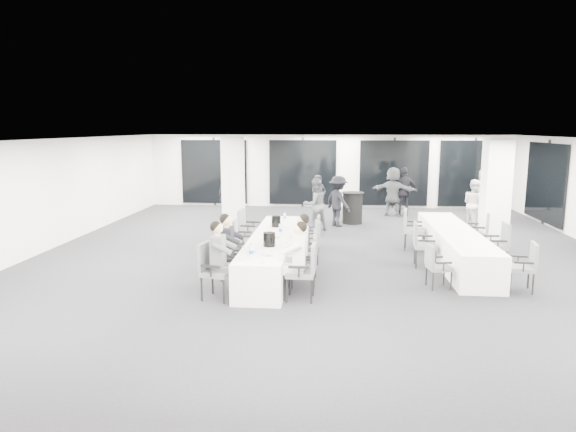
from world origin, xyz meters
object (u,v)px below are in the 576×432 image
object	(u,v)px
chair_side_left_mid	(422,242)
chair_main_left_second	(222,257)
banquet_table_side	(454,246)
standing_guest_d	(404,188)
chair_side_right_near	(525,264)
standing_guest_g	(226,190)
chair_main_right_mid	(309,250)
standing_guest_h	(474,201)
standing_guest_c	(338,198)
chair_main_right_far	(313,232)
chair_side_right_mid	(498,242)
chair_side_left_far	(411,227)
chair_side_left_near	(436,263)
standing_guest_a	(319,195)
standing_guest_f	(393,188)
chair_main_right_second	(308,258)
ice_bucket_far	(276,222)
banquet_table_main	(272,252)
chair_main_right_fourth	(311,239)
chair_main_left_near	(213,267)
chair_main_left_far	(247,227)
chair_main_left_fourth	(240,237)
chair_side_right_far	(480,229)
ice_bucket_near	(269,239)
chair_main_left_mid	(232,249)
chair_main_right_near	(305,268)
cocktail_table	(352,208)
standing_guest_e	(484,191)

from	to	relation	value
chair_side_left_mid	chair_main_left_second	bearing A→B (deg)	-62.94
banquet_table_side	standing_guest_d	world-z (taller)	standing_guest_d
chair_side_right_near	standing_guest_g	world-z (taller)	standing_guest_g
chair_main_right_mid	standing_guest_h	size ratio (longest dim) A/B	0.55
chair_side_right_near	standing_guest_c	world-z (taller)	standing_guest_c
chair_main_right_far	chair_side_right_mid	size ratio (longest dim) A/B	0.92
chair_side_left_far	standing_guest_h	size ratio (longest dim) A/B	0.60
chair_side_left_near	standing_guest_a	size ratio (longest dim) A/B	0.49
chair_side_right_near	standing_guest_f	distance (m)	8.48
chair_main_right_second	ice_bucket_far	size ratio (longest dim) A/B	3.98
banquet_table_main	chair_main_right_fourth	distance (m)	1.03
chair_main_right_far	chair_main_right_second	bearing A→B (deg)	-177.90
standing_guest_h	ice_bucket_far	bearing A→B (deg)	101.06
chair_main_right_mid	chair_side_right_mid	distance (m)	4.25
chair_main_right_mid	standing_guest_d	xyz separation A→B (m)	(2.95, 7.60, 0.44)
chair_side_right_near	standing_guest_a	distance (m)	8.26
chair_main_left_near	chair_main_left_far	size ratio (longest dim) A/B	0.99
chair_side_right_near	standing_guest_c	xyz separation A→B (m)	(-3.50, 6.23, 0.36)
chair_main_left_fourth	standing_guest_d	bearing A→B (deg)	139.89
standing_guest_h	chair_main_right_second	bearing A→B (deg)	117.76
chair_side_left_near	standing_guest_d	bearing A→B (deg)	166.77
chair_main_right_second	chair_side_left_mid	size ratio (longest dim) A/B	1.00
chair_side_right_far	chair_side_right_mid	bearing A→B (deg)	-169.98
chair_main_left_near	standing_guest_f	size ratio (longest dim) A/B	0.53
chair_side_left_far	ice_bucket_near	size ratio (longest dim) A/B	3.75
chair_side_right_near	standing_guest_c	size ratio (longest dim) A/B	0.52
chair_main_left_near	chair_main_left_mid	xyz separation A→B (m)	(0.01, 1.68, -0.08)
chair_main_left_mid	standing_guest_d	distance (m)	8.88
standing_guest_a	chair_main_left_near	bearing A→B (deg)	-141.11
chair_main_right_near	standing_guest_c	xyz separation A→B (m)	(0.63, 7.08, 0.32)
standing_guest_a	standing_guest_c	bearing A→B (deg)	-94.98
chair_side_right_near	ice_bucket_near	size ratio (longest dim) A/B	3.43
chair_side_left_mid	chair_side_right_mid	size ratio (longest dim) A/B	0.98
chair_main_left_far	chair_main_right_far	bearing A→B (deg)	90.87
cocktail_table	chair_main_left_near	xyz separation A→B (m)	(-2.78, -7.70, 0.08)
standing_guest_h	standing_guest_a	bearing A→B (deg)	54.31
chair_main_right_mid	ice_bucket_near	size ratio (longest dim) A/B	3.44
chair_side_left_near	chair_side_left_mid	bearing A→B (deg)	170.48
chair_main_left_second	standing_guest_g	bearing A→B (deg)	-158.02
chair_main_right_second	standing_guest_h	size ratio (longest dim) A/B	0.58
chair_main_left_near	standing_guest_f	world-z (taller)	standing_guest_f
chair_side_left_near	banquet_table_main	bearing A→B (deg)	-117.79
chair_main_right_fourth	chair_main_right_far	size ratio (longest dim) A/B	1.04
chair_main_left_near	chair_side_right_far	world-z (taller)	chair_main_left_near
chair_main_left_far	chair_main_left_near	bearing A→B (deg)	5.16
banquet_table_side	standing_guest_e	bearing A→B (deg)	68.77
chair_main_left_second	ice_bucket_far	bearing A→B (deg)	171.01
chair_main_left_second	standing_guest_a	xyz separation A→B (m)	(1.67, 7.29, 0.29)
standing_guest_f	ice_bucket_far	distance (m)	7.08
chair_main_right_fourth	ice_bucket_near	bearing A→B (deg)	144.04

